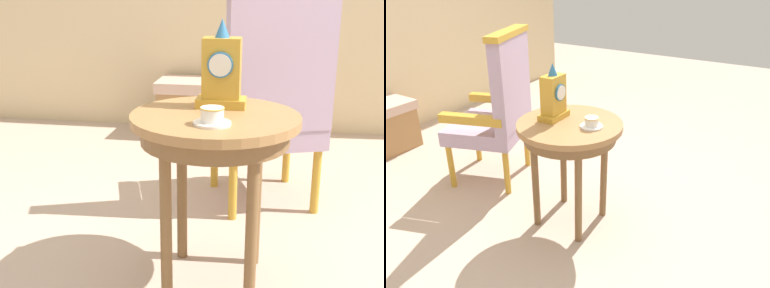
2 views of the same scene
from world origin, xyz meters
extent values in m
plane|color=#BCA38E|center=(0.00, 0.00, 0.00)|extent=(10.00, 10.00, 0.00)
cylinder|color=#9E7042|center=(-0.04, -0.04, 0.68)|extent=(0.63, 0.63, 0.03)
cylinder|color=brown|center=(-0.04, -0.04, 0.62)|extent=(0.56, 0.56, 0.07)
cylinder|color=brown|center=(0.11, 0.11, 0.33)|extent=(0.04, 0.04, 0.66)
cylinder|color=brown|center=(-0.20, 0.11, 0.33)|extent=(0.04, 0.04, 0.66)
cylinder|color=brown|center=(-0.20, -0.20, 0.33)|extent=(0.04, 0.04, 0.66)
cylinder|color=brown|center=(0.11, -0.20, 0.33)|extent=(0.04, 0.04, 0.66)
cylinder|color=white|center=(-0.04, -0.19, 0.70)|extent=(0.13, 0.13, 0.01)
cylinder|color=white|center=(-0.04, -0.19, 0.73)|extent=(0.08, 0.08, 0.05)
torus|color=gold|center=(-0.04, -0.19, 0.75)|extent=(0.08, 0.08, 0.00)
cube|color=gold|center=(-0.04, 0.08, 0.71)|extent=(0.19, 0.11, 0.04)
cube|color=gold|center=(-0.04, 0.08, 0.84)|extent=(0.14, 0.09, 0.23)
cylinder|color=teal|center=(-0.04, 0.03, 0.86)|extent=(0.10, 0.01, 0.10)
cylinder|color=white|center=(-0.04, 0.02, 0.86)|extent=(0.08, 0.00, 0.08)
cone|color=teal|center=(-0.04, 0.08, 0.99)|extent=(0.06, 0.06, 0.07)
cube|color=#B299B7|center=(0.11, 0.80, 0.41)|extent=(0.66, 0.66, 0.11)
cube|color=#B299B7|center=(0.19, 0.60, 0.78)|extent=(0.52, 0.26, 0.64)
cube|color=gold|center=(0.19, 0.60, 1.12)|extent=(0.56, 0.28, 0.04)
cube|color=gold|center=(0.33, 0.88, 0.57)|extent=(0.22, 0.46, 0.06)
cube|color=gold|center=(-0.10, 0.73, 0.57)|extent=(0.22, 0.46, 0.06)
cylinder|color=gold|center=(0.25, 1.08, 0.18)|extent=(0.04, 0.04, 0.35)
cylinder|color=gold|center=(-0.17, 0.94, 0.18)|extent=(0.04, 0.04, 0.35)
cylinder|color=gold|center=(0.40, 0.67, 0.18)|extent=(0.04, 0.04, 0.35)
cylinder|color=gold|center=(-0.02, 0.52, 0.18)|extent=(0.04, 0.04, 0.35)
camera|label=1|loc=(0.18, -1.85, 1.16)|focal=47.89mm
camera|label=2|loc=(-1.77, -1.17, 1.54)|focal=35.37mm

